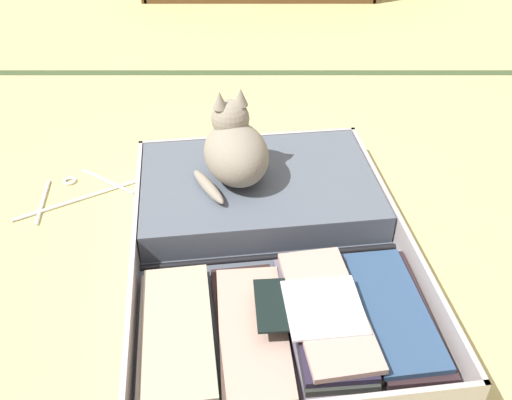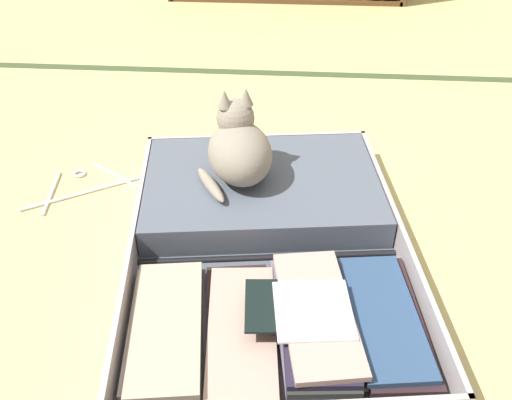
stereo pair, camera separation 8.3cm
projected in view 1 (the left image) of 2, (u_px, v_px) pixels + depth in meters
ground_plane at (257, 265)px, 1.48m from camera, size 10.00×10.00×0.00m
tatami_border at (256, 73)px, 2.43m from camera, size 4.80×0.05×0.00m
open_suitcase at (267, 232)px, 1.51m from camera, size 0.82×1.07×0.10m
black_cat at (233, 149)px, 1.57m from camera, size 0.25×0.29×0.25m
clothes_hanger at (75, 193)px, 1.72m from camera, size 0.35×0.28×0.01m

